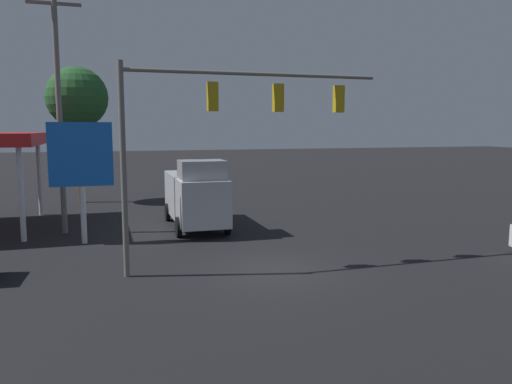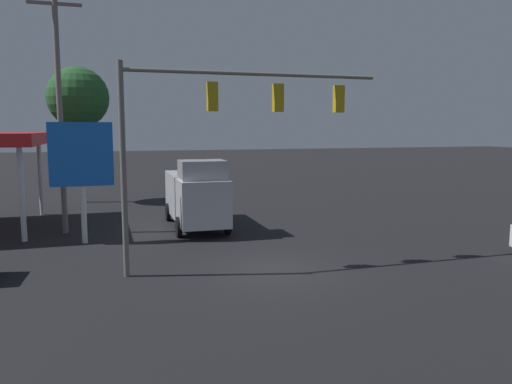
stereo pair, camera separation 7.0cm
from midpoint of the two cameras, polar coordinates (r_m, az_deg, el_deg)
ground_plane at (r=18.21m, az=2.00°, el=-8.87°), size 200.00×200.00×0.00m
traffic_signal_assembly at (r=17.76m, az=-3.58°, el=8.64°), size 9.42×0.43×7.28m
utility_pole at (r=25.62m, az=-21.45°, el=8.83°), size 2.40×0.26×11.38m
price_sign at (r=23.05m, az=-19.25°, el=3.64°), size 2.69×0.27×5.34m
delivery_truck at (r=25.62m, az=-6.81°, el=-0.33°), size 2.64×6.83×3.58m
street_tree at (r=36.18m, az=-19.63°, el=10.07°), size 4.09×4.09×9.18m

